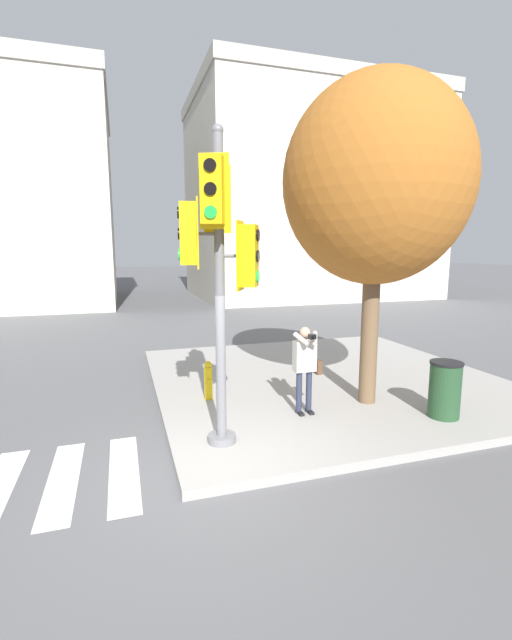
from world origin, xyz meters
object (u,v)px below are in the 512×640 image
at_px(street_tree, 376,183).
at_px(fire_hydrant, 208,380).
at_px(traffic_signal_pole, 218,250).
at_px(trash_bin, 445,389).
at_px(person_photographer, 306,362).

xyz_separation_m(street_tree, fire_hydrant, (-3.02, 1.12, -3.87)).
relative_size(traffic_signal_pole, trash_bin, 4.63).
bearing_deg(person_photographer, street_tree, 6.94).
bearing_deg(person_photographer, traffic_signal_pole, -157.12).
distance_m(traffic_signal_pole, street_tree, 3.59).
xyz_separation_m(traffic_signal_pole, fire_hydrant, (0.22, 2.05, -2.64)).
xyz_separation_m(traffic_signal_pole, street_tree, (3.24, 0.93, 1.24)).
bearing_deg(street_tree, person_photographer, -173.06).
distance_m(street_tree, trash_bin, 4.02).
bearing_deg(person_photographer, fire_hydrant, 140.69).
height_order(traffic_signal_pole, fire_hydrant, traffic_signal_pole).
bearing_deg(traffic_signal_pole, fire_hydrant, 83.91).
relative_size(street_tree, trash_bin, 5.98).
relative_size(fire_hydrant, trash_bin, 0.77).
bearing_deg(trash_bin, fire_hydrant, 150.29).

